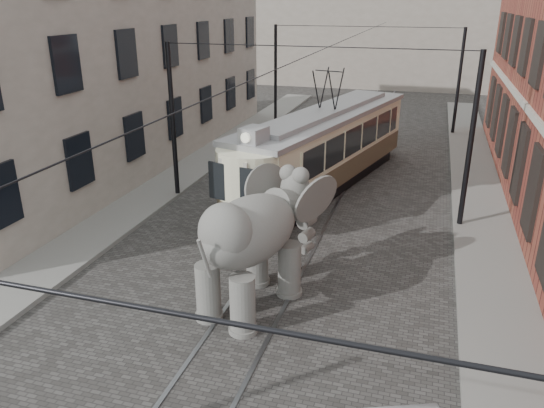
% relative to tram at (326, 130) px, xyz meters
% --- Properties ---
extents(ground, '(120.00, 120.00, 0.00)m').
position_rel_tram_xyz_m(ground, '(0.16, -8.87, -2.42)').
color(ground, '#423F3D').
extents(tram_rails, '(1.54, 80.00, 0.02)m').
position_rel_tram_xyz_m(tram_rails, '(0.16, -8.87, -2.41)').
color(tram_rails, slate).
rests_on(tram_rails, ground).
extents(sidewalk_right, '(2.00, 60.00, 0.15)m').
position_rel_tram_xyz_m(sidewalk_right, '(6.16, -8.87, -2.35)').
color(sidewalk_right, slate).
rests_on(sidewalk_right, ground).
extents(sidewalk_left, '(2.00, 60.00, 0.15)m').
position_rel_tram_xyz_m(sidewalk_left, '(-6.34, -8.87, -2.35)').
color(sidewalk_left, slate).
rests_on(sidewalk_left, ground).
extents(stucco_building, '(7.00, 24.00, 10.00)m').
position_rel_tram_xyz_m(stucco_building, '(-10.84, 1.13, 2.58)').
color(stucco_building, gray).
rests_on(stucco_building, ground).
extents(distant_block, '(28.00, 10.00, 14.00)m').
position_rel_tram_xyz_m(distant_block, '(0.16, 31.13, 4.58)').
color(distant_block, gray).
rests_on(distant_block, ground).
extents(catenary, '(11.00, 30.20, 6.00)m').
position_rel_tram_xyz_m(catenary, '(-0.04, -3.87, 0.58)').
color(catenary, black).
rests_on(catenary, ground).
extents(tram, '(5.48, 12.46, 4.85)m').
position_rel_tram_xyz_m(tram, '(0.00, 0.00, 0.00)').
color(tram, beige).
rests_on(tram, ground).
extents(elephant, '(4.40, 6.00, 3.29)m').
position_rel_tram_xyz_m(elephant, '(0.02, -9.73, -0.78)').
color(elephant, '#615F5A').
rests_on(elephant, ground).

